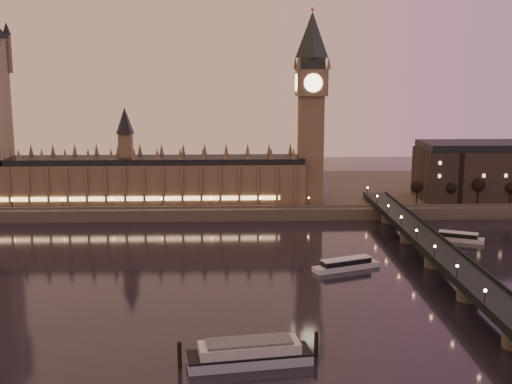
# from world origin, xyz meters

# --- Properties ---
(ground) EXTENTS (700.00, 700.00, 0.00)m
(ground) POSITION_xyz_m (0.00, 0.00, 0.00)
(ground) COLOR black
(ground) RESTS_ON ground
(far_embankment) EXTENTS (560.00, 130.00, 6.00)m
(far_embankment) POSITION_xyz_m (30.00, 165.00, 3.00)
(far_embankment) COLOR #423D35
(far_embankment) RESTS_ON ground
(palace_of_westminster) EXTENTS (180.00, 26.62, 52.00)m
(palace_of_westminster) POSITION_xyz_m (-40.12, 120.99, 21.71)
(palace_of_westminster) COLOR brown
(palace_of_westminster) RESTS_ON ground
(big_ben) EXTENTS (17.68, 17.68, 104.00)m
(big_ben) POSITION_xyz_m (53.99, 120.99, 63.95)
(big_ben) COLOR brown
(big_ben) RESTS_ON ground
(westminster_bridge) EXTENTS (13.20, 260.00, 15.30)m
(westminster_bridge) POSITION_xyz_m (91.61, 0.00, 5.52)
(westminster_bridge) COLOR black
(westminster_bridge) RESTS_ON ground
(bare_tree_0) EXTENTS (6.40, 6.40, 13.02)m
(bare_tree_0) POSITION_xyz_m (111.62, 109.00, 15.73)
(bare_tree_0) COLOR black
(bare_tree_0) RESTS_ON ground
(bare_tree_1) EXTENTS (6.40, 6.40, 13.02)m
(bare_tree_1) POSITION_xyz_m (127.96, 109.00, 15.73)
(bare_tree_1) COLOR black
(bare_tree_1) RESTS_ON ground
(bare_tree_2) EXTENTS (6.40, 6.40, 13.02)m
(bare_tree_2) POSITION_xyz_m (144.30, 109.00, 15.73)
(bare_tree_2) COLOR black
(bare_tree_2) RESTS_ON ground
(bare_tree_3) EXTENTS (6.40, 6.40, 13.02)m
(bare_tree_3) POSITION_xyz_m (160.63, 109.00, 15.73)
(bare_tree_3) COLOR black
(bare_tree_3) RESTS_ON ground
(cruise_boat_a) EXTENTS (28.01, 15.92, 4.44)m
(cruise_boat_a) POSITION_xyz_m (56.46, 17.03, 1.96)
(cruise_boat_a) COLOR silver
(cruise_boat_a) RESTS_ON ground
(cruise_boat_b) EXTENTS (23.35, 14.29, 4.23)m
(cruise_boat_b) POSITION_xyz_m (115.42, 57.52, 1.87)
(cruise_boat_b) COLOR silver
(cruise_boat_b) RESTS_ON ground
(moored_barge) EXTENTS (38.08, 14.22, 7.06)m
(moored_barge) POSITION_xyz_m (16.11, -64.70, 2.98)
(moored_barge) COLOR #98ADC2
(moored_barge) RESTS_ON ground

